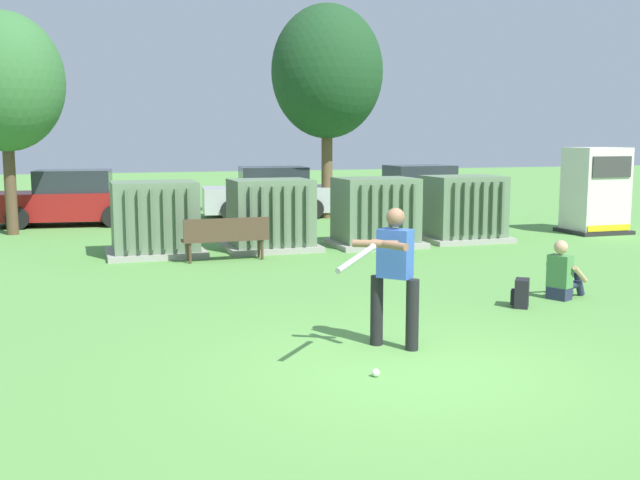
{
  "coord_description": "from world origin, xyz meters",
  "views": [
    {
      "loc": [
        -3.5,
        -7.57,
        2.6
      ],
      "look_at": [
        0.07,
        3.5,
        1.0
      ],
      "focal_mm": 42.42,
      "sensor_mm": 36.0,
      "label": 1
    }
  ],
  "objects_px": {
    "transformer_mid_west": "(271,216)",
    "transformer_east": "(463,209)",
    "generator_enclosure": "(595,191)",
    "backpack": "(521,294)",
    "parked_car_rightmost": "(416,191)",
    "transformer_mid_east": "(376,213)",
    "park_bench": "(226,236)",
    "parked_car_right_of_center": "(270,194)",
    "transformer_west": "(155,220)",
    "seated_spectator": "(563,276)",
    "parked_car_left_of_center": "(70,200)",
    "batter": "(393,271)",
    "sports_ball": "(376,373)"
  },
  "relations": [
    {
      "from": "transformer_mid_west",
      "to": "parked_car_rightmost",
      "type": "bearing_deg",
      "value": 44.37
    },
    {
      "from": "seated_spectator",
      "to": "parked_car_rightmost",
      "type": "xyz_separation_m",
      "value": [
        3.59,
        13.22,
        0.38
      ]
    },
    {
      "from": "transformer_mid_east",
      "to": "backpack",
      "type": "xyz_separation_m",
      "value": [
        -0.34,
        -6.78,
        -0.57
      ]
    },
    {
      "from": "generator_enclosure",
      "to": "sports_ball",
      "type": "distance_m",
      "value": 14.16
    },
    {
      "from": "transformer_east",
      "to": "seated_spectator",
      "type": "xyz_separation_m",
      "value": [
        -1.78,
        -6.59,
        -0.41
      ]
    },
    {
      "from": "parked_car_rightmost",
      "to": "transformer_mid_west",
      "type": "bearing_deg",
      "value": -135.63
    },
    {
      "from": "transformer_mid_west",
      "to": "parked_car_right_of_center",
      "type": "xyz_separation_m",
      "value": [
        1.71,
        6.88,
        -0.04
      ]
    },
    {
      "from": "generator_enclosure",
      "to": "parked_car_left_of_center",
      "type": "height_order",
      "value": "generator_enclosure"
    },
    {
      "from": "transformer_mid_west",
      "to": "park_bench",
      "type": "bearing_deg",
      "value": -135.06
    },
    {
      "from": "transformer_west",
      "to": "transformer_mid_east",
      "type": "distance_m",
      "value": 5.15
    },
    {
      "from": "generator_enclosure",
      "to": "batter",
      "type": "relative_size",
      "value": 1.32
    },
    {
      "from": "backpack",
      "to": "parked_car_right_of_center",
      "type": "relative_size",
      "value": 0.1
    },
    {
      "from": "park_bench",
      "to": "batter",
      "type": "bearing_deg",
      "value": -84.35
    },
    {
      "from": "transformer_mid_west",
      "to": "transformer_east",
      "type": "distance_m",
      "value": 4.95
    },
    {
      "from": "transformer_mid_east",
      "to": "parked_car_rightmost",
      "type": "bearing_deg",
      "value": 58.0
    },
    {
      "from": "parked_car_rightmost",
      "to": "transformer_mid_east",
      "type": "bearing_deg",
      "value": -122.0
    },
    {
      "from": "transformer_mid_east",
      "to": "parked_car_rightmost",
      "type": "height_order",
      "value": "same"
    },
    {
      "from": "transformer_east",
      "to": "batter",
      "type": "relative_size",
      "value": 1.21
    },
    {
      "from": "park_bench",
      "to": "parked_car_rightmost",
      "type": "xyz_separation_m",
      "value": [
        8.07,
        7.92,
        0.22
      ]
    },
    {
      "from": "transformer_mid_east",
      "to": "parked_car_left_of_center",
      "type": "xyz_separation_m",
      "value": [
        -6.94,
        6.68,
        -0.04
      ]
    },
    {
      "from": "batter",
      "to": "seated_spectator",
      "type": "bearing_deg",
      "value": 25.87
    },
    {
      "from": "parked_car_left_of_center",
      "to": "parked_car_right_of_center",
      "type": "relative_size",
      "value": 1.0
    },
    {
      "from": "sports_ball",
      "to": "parked_car_rightmost",
      "type": "distance_m",
      "value": 17.91
    },
    {
      "from": "generator_enclosure",
      "to": "park_bench",
      "type": "bearing_deg",
      "value": -171.39
    },
    {
      "from": "park_bench",
      "to": "parked_car_rightmost",
      "type": "distance_m",
      "value": 11.3
    },
    {
      "from": "generator_enclosure",
      "to": "backpack",
      "type": "xyz_separation_m",
      "value": [
        -6.9,
        -7.22,
        -0.92
      ]
    },
    {
      "from": "transformer_east",
      "to": "generator_enclosure",
      "type": "relative_size",
      "value": 0.91
    },
    {
      "from": "transformer_west",
      "to": "parked_car_rightmost",
      "type": "distance_m",
      "value": 11.52
    },
    {
      "from": "park_bench",
      "to": "parked_car_left_of_center",
      "type": "distance_m",
      "value": 8.41
    },
    {
      "from": "parked_car_rightmost",
      "to": "sports_ball",
      "type": "bearing_deg",
      "value": -116.45
    },
    {
      "from": "transformer_mid_east",
      "to": "backpack",
      "type": "height_order",
      "value": "transformer_mid_east"
    },
    {
      "from": "transformer_west",
      "to": "transformer_mid_east",
      "type": "bearing_deg",
      "value": -1.31
    },
    {
      "from": "parked_car_rightmost",
      "to": "transformer_west",
      "type": "bearing_deg",
      "value": -144.62
    },
    {
      "from": "backpack",
      "to": "parked_car_rightmost",
      "type": "distance_m",
      "value": 14.33
    },
    {
      "from": "parked_car_left_of_center",
      "to": "parked_car_rightmost",
      "type": "xyz_separation_m",
      "value": [
        11.18,
        0.11,
        0.0
      ]
    },
    {
      "from": "parked_car_right_of_center",
      "to": "parked_car_rightmost",
      "type": "distance_m",
      "value": 5.07
    },
    {
      "from": "transformer_west",
      "to": "seated_spectator",
      "type": "height_order",
      "value": "transformer_west"
    },
    {
      "from": "parked_car_left_of_center",
      "to": "parked_car_rightmost",
      "type": "height_order",
      "value": "same"
    },
    {
      "from": "transformer_east",
      "to": "park_bench",
      "type": "height_order",
      "value": "transformer_east"
    },
    {
      "from": "transformer_mid_east",
      "to": "parked_car_right_of_center",
      "type": "height_order",
      "value": "same"
    },
    {
      "from": "generator_enclosure",
      "to": "park_bench",
      "type": "height_order",
      "value": "generator_enclosure"
    },
    {
      "from": "transformer_mid_west",
      "to": "generator_enclosure",
      "type": "xyz_separation_m",
      "value": [
        9.08,
        0.28,
        0.35
      ]
    },
    {
      "from": "transformer_east",
      "to": "generator_enclosure",
      "type": "xyz_separation_m",
      "value": [
        4.13,
        0.28,
        0.35
      ]
    },
    {
      "from": "sports_ball",
      "to": "backpack",
      "type": "relative_size",
      "value": 0.2
    },
    {
      "from": "transformer_mid_west",
      "to": "sports_ball",
      "type": "distance_m",
      "value": 9.51
    },
    {
      "from": "generator_enclosure",
      "to": "backpack",
      "type": "distance_m",
      "value": 10.03
    },
    {
      "from": "parked_car_left_of_center",
      "to": "parked_car_rightmost",
      "type": "distance_m",
      "value": 11.19
    },
    {
      "from": "sports_ball",
      "to": "parked_car_rightmost",
      "type": "bearing_deg",
      "value": 63.55
    },
    {
      "from": "seated_spectator",
      "to": "parked_car_rightmost",
      "type": "distance_m",
      "value": 13.71
    },
    {
      "from": "sports_ball",
      "to": "parked_car_right_of_center",
      "type": "relative_size",
      "value": 0.02
    }
  ]
}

